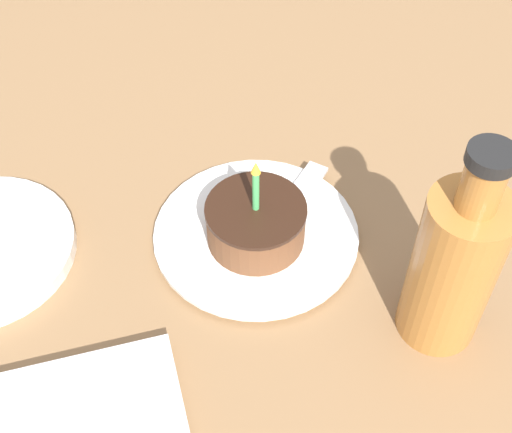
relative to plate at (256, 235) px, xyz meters
name	(u,v)px	position (x,y,z in m)	size (l,w,h in m)	color
ground_plane	(245,273)	(0.03, -0.02, -0.03)	(2.40, 2.40, 0.04)	olive
plate	(256,235)	(0.00, 0.00, 0.00)	(0.22, 0.22, 0.01)	white
cake_slice	(256,223)	(0.01, 0.00, 0.03)	(0.11, 0.11, 0.11)	brown
fork	(291,205)	(-0.02, 0.05, 0.01)	(0.13, 0.13, 0.00)	silver
bottle	(454,265)	(0.15, 0.14, 0.09)	(0.08, 0.08, 0.24)	#B27233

